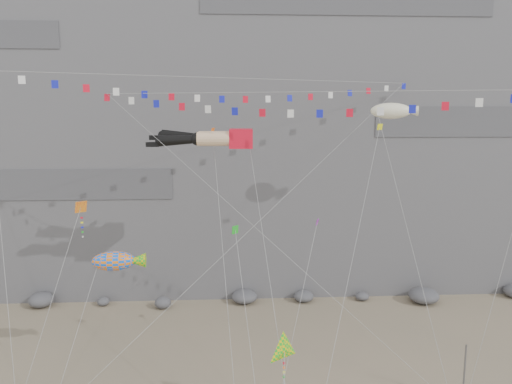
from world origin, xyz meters
TOP-DOWN VIEW (x-y plane):
  - cliff at (0.00, 32.00)m, footprint 80.00×28.00m
  - talus_boulders at (0.00, 17.00)m, footprint 60.00×3.00m
  - anchor_pole_right at (13.86, -1.18)m, footprint 0.12×0.12m
  - legs_kite at (-2.71, 7.67)m, footprint 9.80×16.43m
  - flag_banner_upper at (-1.02, 10.20)m, footprint 32.51×21.27m
  - flag_banner_lower at (3.86, 3.86)m, footprint 29.01×11.02m
  - harlequin_kite at (-11.25, 2.17)m, footprint 4.23×6.32m
  - fish_windsock at (-9.36, 2.58)m, footprint 5.28×6.46m
  - delta_kite at (1.70, -3.56)m, footprint 2.09×6.39m
  - blimp_windsock at (11.95, 10.26)m, footprint 4.38×12.79m
  - small_kite_a at (-2.65, 8.53)m, footprint 2.32×14.79m
  - small_kite_b at (4.65, 3.11)m, footprint 4.44×8.33m
  - small_kite_c at (-1.03, 2.66)m, footprint 2.19×11.45m
  - small_kite_d at (10.40, 8.30)m, footprint 8.70×16.86m

SIDE VIEW (x-z plane):
  - talus_boulders at x=0.00m, z-range 0.00..1.20m
  - anchor_pole_right at x=13.86m, z-range 0.00..4.06m
  - delta_kite at x=1.70m, z-range 1.43..9.02m
  - fish_windsock at x=-9.36m, z-range 3.44..14.41m
  - small_kite_c at x=-1.03m, z-range 3.14..18.52m
  - small_kite_b at x=4.65m, z-range 3.92..18.16m
  - harlequin_kite at x=-11.25m, z-range 5.61..19.84m
  - legs_kite at x=-2.71m, z-range 5.58..28.35m
  - small_kite_a at x=-2.65m, z-range 5.78..28.34m
  - small_kite_d at x=10.40m, z-range 4.62..30.02m
  - blimp_windsock at x=11.95m, z-range 7.86..30.18m
  - flag_banner_lower at x=3.86m, z-range 8.68..31.96m
  - flag_banner_upper at x=-1.02m, z-range 7.19..36.07m
  - cliff at x=0.00m, z-range 0.00..50.00m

